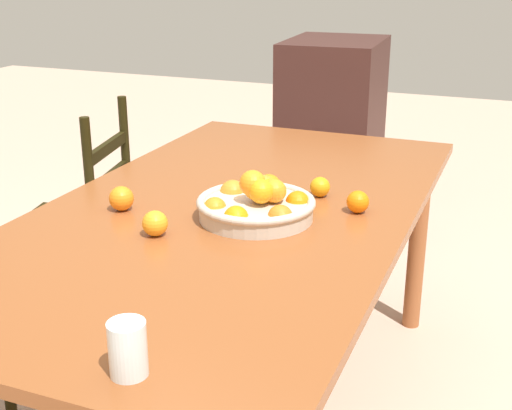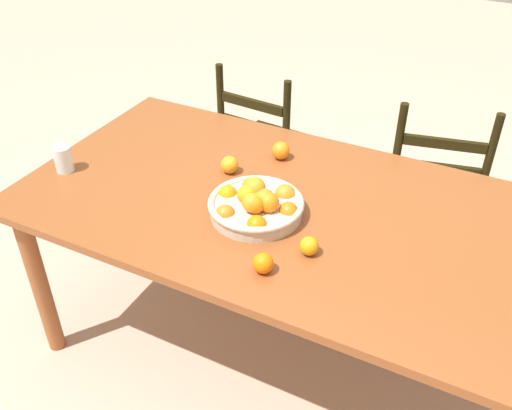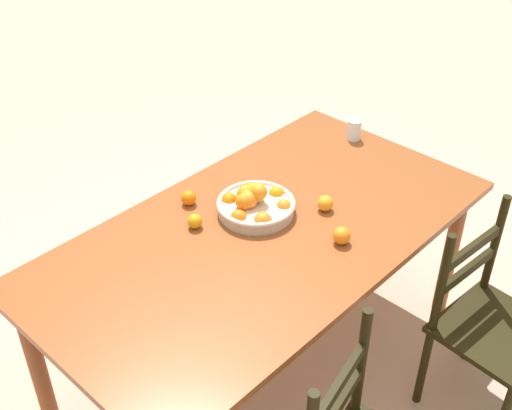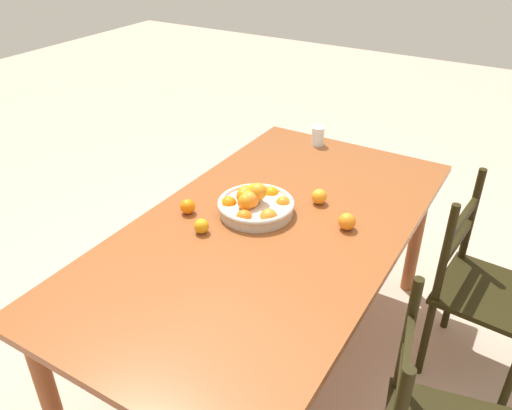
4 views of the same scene
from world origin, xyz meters
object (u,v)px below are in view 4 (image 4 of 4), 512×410
at_px(fruit_bowl, 255,204).
at_px(orange_loose_0, 347,221).
at_px(orange_loose_1, 319,197).
at_px(chair_by_cabinet, 481,291).
at_px(orange_loose_2, 188,207).
at_px(orange_loose_3, 201,226).
at_px(dining_table, 270,243).
at_px(drinking_glass, 318,136).

distance_m(fruit_bowl, orange_loose_0, 0.40).
bearing_deg(fruit_bowl, orange_loose_0, 102.79).
height_order(fruit_bowl, orange_loose_1, fruit_bowl).
height_order(chair_by_cabinet, orange_loose_0, chair_by_cabinet).
xyz_separation_m(orange_loose_2, orange_loose_3, (0.09, 0.14, -0.00)).
bearing_deg(chair_by_cabinet, fruit_bowl, 118.58).
bearing_deg(dining_table, orange_loose_3, -50.41).
bearing_deg(drinking_glass, orange_loose_1, 25.61).
bearing_deg(orange_loose_1, orange_loose_2, -50.85).
relative_size(dining_table, drinking_glass, 18.78).
bearing_deg(fruit_bowl, orange_loose_2, -59.26).
bearing_deg(drinking_glass, orange_loose_0, 33.12).
relative_size(dining_table, orange_loose_0, 27.00).
relative_size(fruit_bowl, orange_loose_2, 5.15).
relative_size(orange_loose_1, drinking_glass, 0.66).
distance_m(dining_table, orange_loose_2, 0.39).
relative_size(chair_by_cabinet, orange_loose_3, 15.14).
relative_size(chair_by_cabinet, orange_loose_0, 12.96).
bearing_deg(chair_by_cabinet, orange_loose_3, 126.89).
height_order(chair_by_cabinet, orange_loose_1, chair_by_cabinet).
xyz_separation_m(fruit_bowl, orange_loose_3, (0.24, -0.11, -0.01)).
bearing_deg(fruit_bowl, orange_loose_1, 137.34).
relative_size(dining_table, fruit_bowl, 5.80).
relative_size(orange_loose_1, orange_loose_2, 1.05).
distance_m(orange_loose_0, orange_loose_3, 0.60).
bearing_deg(orange_loose_0, dining_table, -61.90).
relative_size(chair_by_cabinet, orange_loose_1, 13.58).
height_order(orange_loose_0, orange_loose_3, orange_loose_0).
distance_m(fruit_bowl, orange_loose_2, 0.29).
height_order(orange_loose_0, orange_loose_2, orange_loose_0).
height_order(orange_loose_3, drinking_glass, drinking_glass).
xyz_separation_m(orange_loose_0, drinking_glass, (-0.71, -0.47, 0.02)).
height_order(orange_loose_1, drinking_glass, drinking_glass).
relative_size(orange_loose_3, drinking_glass, 0.60).
height_order(chair_by_cabinet, orange_loose_2, chair_by_cabinet).
xyz_separation_m(dining_table, chair_by_cabinet, (-0.47, 0.83, -0.24)).
distance_m(orange_loose_0, orange_loose_1, 0.23).
bearing_deg(orange_loose_0, orange_loose_3, -56.49).
xyz_separation_m(orange_loose_3, drinking_glass, (-1.05, 0.03, 0.02)).
xyz_separation_m(fruit_bowl, drinking_glass, (-0.80, -0.08, 0.01)).
distance_m(orange_loose_0, drinking_glass, 0.85).
distance_m(orange_loose_1, orange_loose_2, 0.59).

